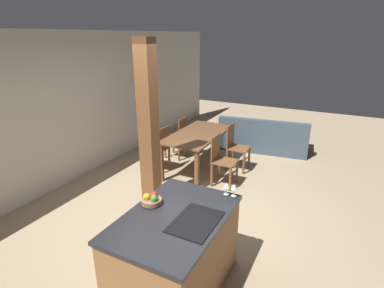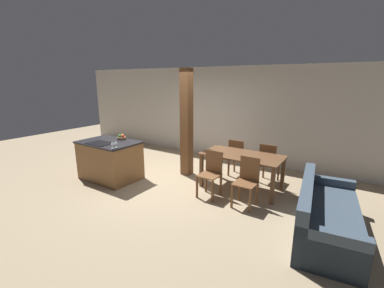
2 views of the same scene
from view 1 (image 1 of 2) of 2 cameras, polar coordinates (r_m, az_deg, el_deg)
The scene contains 13 objects.
ground_plane at distance 4.72m, azimuth -1.21°, elevation -13.57°, with size 16.00×16.00×0.00m, color #9E896B.
wall_back at distance 5.74m, azimuth -24.23°, elevation 5.58°, with size 11.20×0.08×2.70m.
kitchen_island at distance 3.35m, azimuth -3.12°, elevation -19.99°, with size 1.39×0.94×0.93m.
fruit_bowl at distance 3.26m, azimuth -7.72°, elevation -10.43°, with size 0.22×0.22×0.12m.
wine_glass_near at distance 3.36m, azimuth 8.03°, elevation -8.12°, with size 0.07×0.07×0.15m.
wine_glass_middle at distance 3.38m, azimuth 6.62°, elevation -7.83°, with size 0.07×0.07×0.15m.
dining_table at distance 5.97m, azimuth 1.13°, elevation 1.03°, with size 1.70×0.87×0.78m.
dining_chair_near_left at distance 5.45m, azimuth 5.58°, elevation -2.91°, with size 0.40×0.40×0.93m.
dining_chair_near_right at distance 6.13m, azimuth 8.26°, elevation -0.41°, with size 0.40×0.40×0.93m.
dining_chair_far_left at distance 6.02m, azimuth -6.15°, elevation -0.66°, with size 0.40×0.40×0.93m.
dining_chair_far_right at distance 6.64m, azimuth -2.55°, elevation 1.42°, with size 0.40×0.40×0.93m.
couch at distance 7.38m, azimuth 13.40°, elevation 1.11°, with size 1.07×2.12×0.80m.
timber_post at distance 4.59m, azimuth -8.27°, elevation 3.20°, with size 0.24×0.24×2.59m.
Camera 1 is at (-3.45, -1.88, 2.61)m, focal length 28.00 mm.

